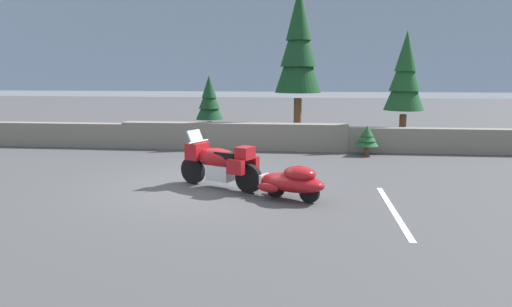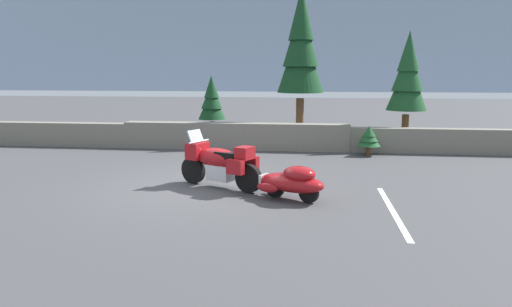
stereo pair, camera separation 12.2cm
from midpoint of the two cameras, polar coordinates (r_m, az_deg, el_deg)
The scene contains 10 objects.
ground_plane at distance 11.25m, azimuth -7.46°, elevation -4.03°, with size 80.00×80.00×0.00m, color #424244.
stone_guard_wall at distance 16.50m, azimuth -3.75°, elevation 2.07°, with size 24.00×0.57×0.94m.
distant_ridgeline at distance 106.25m, azimuth 4.93°, elevation 12.78°, with size 240.00×80.00×16.00m, color #8C9EB7.
touring_motorcycle at distance 10.93m, azimuth -4.86°, elevation -1.06°, with size 2.13×1.35×1.33m.
car_shaped_trailer at distance 9.92m, azimuth 4.16°, elevation -3.43°, with size 2.13×1.31×0.76m.
pine_tree_tall at distance 18.12m, azimuth 5.07°, elevation 13.11°, with size 1.78×1.78×5.93m.
pine_tree_secondary at distance 18.72m, azimuth -5.95°, elevation 6.59°, with size 1.09×1.09×2.59m.
pine_tree_far_right at distance 17.56m, azimuth 17.71°, elevation 9.17°, with size 1.42×1.42×4.16m.
pine_sapling_near at distance 15.64m, azimuth 13.29°, elevation 2.01°, with size 0.76×0.76×0.98m.
parking_stripe_marker at distance 9.64m, azimuth 16.15°, elevation -6.71°, with size 0.12×3.60×0.01m, color silver.
Camera 1 is at (2.56, -10.61, 2.70)m, focal length 32.51 mm.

